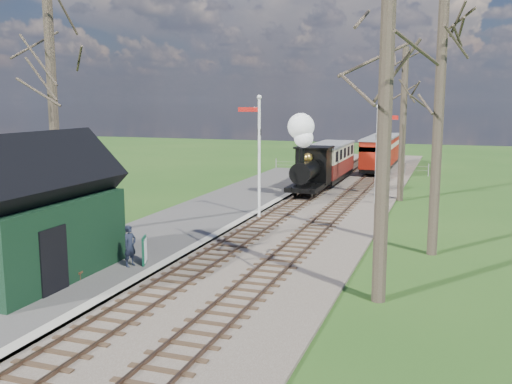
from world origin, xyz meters
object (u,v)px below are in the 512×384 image
semaphore_near (258,148)px  red_carriage_b (385,149)px  bench (81,262)px  semaphore_far (378,147)px  red_carriage_a (377,155)px  person (130,246)px  locomotive (309,160)px  coach (329,161)px  station_shed (34,216)px  sign_board (144,250)px

semaphore_near → red_carriage_b: 25.47m
bench → semaphore_far: bearing=66.2°
red_carriage_a → person: bearing=-99.1°
red_carriage_a → red_carriage_b: 5.50m
person → red_carriage_a: bearing=4.8°
semaphore_far → locomotive: semaphore_far is taller
semaphore_far → bench: semaphore_far is taller
semaphore_near → coach: (0.77, 13.45, -1.95)m
locomotive → red_carriage_a: bearing=78.0°
locomotive → coach: (0.01, 6.07, -0.62)m
person → station_shed: bearing=148.6°
sign_board → bench: (-1.42, -1.72, -0.10)m
coach → semaphore_far: bearing=-59.6°
person → bench: bearing=154.9°
red_carriage_a → coach: bearing=-112.7°
coach → red_carriage_a: bearing=67.3°
sign_board → station_shed: bearing=-134.7°
semaphore_far → locomotive: size_ratio=1.14×
locomotive → red_carriage_a: 12.58m
semaphore_near → locomotive: size_ratio=1.24×
locomotive → sign_board: locomotive is taller
locomotive → bench: 18.90m
red_carriage_a → locomotive: bearing=-102.0°
locomotive → bench: bearing=-99.7°
semaphore_far → sign_board: (-6.15, -15.45, -2.66)m
semaphore_far → bench: (-7.57, -17.17, -2.76)m
locomotive → sign_board: bearing=-96.0°
red_carriage_b → bench: (-5.79, -36.34, -1.02)m
locomotive → red_carriage_b: locomotive is taller
red_carriage_b → coach: bearing=-102.5°
bench → person: bearing=51.0°
semaphore_far → bench: size_ratio=3.74×
semaphore_near → coach: semaphore_near is taller
station_shed → person: size_ratio=4.32×
red_carriage_b → bench: size_ratio=3.64×
station_shed → semaphore_far: (8.67, 18.00, 1.08)m
semaphore_near → semaphore_far: size_ratio=1.09×
station_shed → red_carriage_a: station_shed is taller
person → semaphore_far: bearing=-8.4°
bench → person: (1.08, 1.33, 0.33)m
semaphore_near → coach: 13.61m
station_shed → semaphore_near: bearing=73.6°
station_shed → locomotive: locomotive is taller
red_carriage_a → red_carriage_b: same height
locomotive → red_carriage_b: size_ratio=0.90×
coach → semaphore_near: bearing=-93.3°
locomotive → red_carriage_a: locomotive is taller
red_carriage_a → person: 29.89m
semaphore_near → bench: (-2.42, -11.17, -3.03)m
station_shed → sign_board: bearing=45.3°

